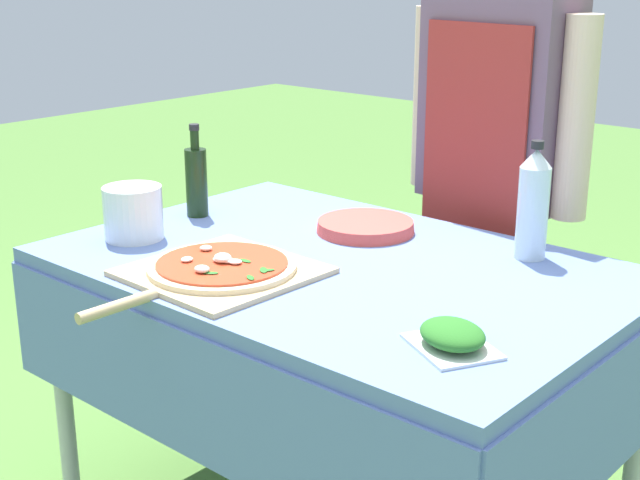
{
  "coord_description": "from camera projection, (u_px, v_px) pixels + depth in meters",
  "views": [
    {
      "loc": [
        1.23,
        -1.47,
        1.4
      ],
      "look_at": [
        -0.05,
        0.0,
        0.78
      ],
      "focal_mm": 50.0,
      "sensor_mm": 36.0,
      "label": 1
    }
  ],
  "objects": [
    {
      "name": "prep_table",
      "position": [
        337.0,
        295.0,
        2.05
      ],
      "size": [
        1.31,
        0.88,
        0.74
      ],
      "color": "#607AB7",
      "rests_on": "ground"
    },
    {
      "name": "person_cook",
      "position": [
        494.0,
        152.0,
        2.41
      ],
      "size": [
        0.57,
        0.23,
        1.52
      ],
      "rotation": [
        0.0,
        0.0,
        3.02
      ],
      "color": "#4C4C51",
      "rests_on": "ground"
    },
    {
      "name": "pizza_on_peel",
      "position": [
        219.0,
        269.0,
        1.93
      ],
      "size": [
        0.37,
        0.55,
        0.05
      ],
      "rotation": [
        0.0,
        0.0,
        -0.03
      ],
      "color": "#D1B27F",
      "rests_on": "prep_table"
    },
    {
      "name": "oil_bottle",
      "position": [
        196.0,
        180.0,
        2.36
      ],
      "size": [
        0.06,
        0.06,
        0.25
      ],
      "color": "black",
      "rests_on": "prep_table"
    },
    {
      "name": "water_bottle",
      "position": [
        533.0,
        203.0,
        2.01
      ],
      "size": [
        0.07,
        0.07,
        0.27
      ],
      "color": "silver",
      "rests_on": "prep_table"
    },
    {
      "name": "herb_container",
      "position": [
        452.0,
        336.0,
        1.57
      ],
      "size": [
        0.2,
        0.19,
        0.05
      ],
      "rotation": [
        0.0,
        0.0,
        -0.49
      ],
      "color": "silver",
      "rests_on": "prep_table"
    },
    {
      "name": "mixing_tub",
      "position": [
        133.0,
        213.0,
        2.17
      ],
      "size": [
        0.14,
        0.14,
        0.13
      ],
      "primitive_type": "cylinder",
      "color": "silver",
      "rests_on": "prep_table"
    },
    {
      "name": "plate_stack",
      "position": [
        365.0,
        226.0,
        2.24
      ],
      "size": [
        0.25,
        0.25,
        0.03
      ],
      "color": "#DB4C42",
      "rests_on": "prep_table"
    }
  ]
}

